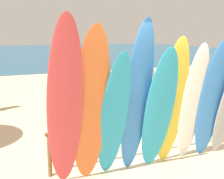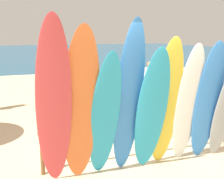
# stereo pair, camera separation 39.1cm
# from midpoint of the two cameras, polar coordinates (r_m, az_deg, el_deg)

# --- Properties ---
(ground) EXTENTS (60.00, 60.00, 0.00)m
(ground) POSITION_cam_midpoint_polar(r_m,az_deg,el_deg) (18.96, -12.25, 3.66)
(ground) COLOR beige
(ocean_water) EXTENTS (60.00, 40.00, 0.02)m
(ocean_water) POSITION_cam_midpoint_polar(r_m,az_deg,el_deg) (37.23, -16.31, 6.99)
(ocean_water) COLOR #235B7F
(ocean_water) RESTS_ON ground
(surfboard_rack) EXTENTS (3.93, 0.07, 0.76)m
(surfboard_rack) POSITION_cam_midpoint_polar(r_m,az_deg,el_deg) (5.58, 8.53, -7.24)
(surfboard_rack) COLOR brown
(surfboard_rack) RESTS_ON ground
(surfboard_red_0) EXTENTS (0.59, 0.88, 2.62)m
(surfboard_red_0) POSITION_cam_midpoint_polar(r_m,az_deg,el_deg) (4.23, -8.65, -3.40)
(surfboard_red_0) COLOR #D13D42
(surfboard_red_0) RESTS_ON ground
(surfboard_orange_1) EXTENTS (0.58, 0.70, 2.49)m
(surfboard_orange_1) POSITION_cam_midpoint_polar(r_m,az_deg,el_deg) (4.38, -3.55, -3.67)
(surfboard_orange_1) COLOR orange
(surfboard_orange_1) RESTS_ON ground
(surfboard_teal_2) EXTENTS (0.52, 0.71, 2.12)m
(surfboard_teal_2) POSITION_cam_midpoint_polar(r_m,az_deg,el_deg) (4.59, 1.07, -5.37)
(surfboard_teal_2) COLOR #289EC6
(surfboard_teal_2) RESTS_ON ground
(surfboard_blue_3) EXTENTS (0.47, 0.67, 2.59)m
(surfboard_blue_3) POSITION_cam_midpoint_polar(r_m,az_deg,el_deg) (4.69, 5.62, -2.11)
(surfboard_blue_3) COLOR #337AD1
(surfboard_blue_3) RESTS_ON ground
(surfboard_teal_4) EXTENTS (0.57, 0.73, 2.16)m
(surfboard_teal_4) POSITION_cam_midpoint_polar(r_m,az_deg,el_deg) (4.87, 9.99, -4.29)
(surfboard_teal_4) COLOR #289EC6
(surfboard_teal_4) RESTS_ON ground
(surfboard_yellow_5) EXTENTS (0.55, 0.52, 2.31)m
(surfboard_yellow_5) POSITION_cam_midpoint_polar(r_m,az_deg,el_deg) (5.17, 12.67, -2.68)
(surfboard_yellow_5) COLOR yellow
(surfboard_yellow_5) RESTS_ON ground
(surfboard_white_6) EXTENTS (0.53, 0.53, 2.20)m
(surfboard_white_6) POSITION_cam_midpoint_polar(r_m,az_deg,el_deg) (5.43, 16.58, -2.82)
(surfboard_white_6) COLOR white
(surfboard_white_6) RESTS_ON ground
(surfboard_blue_7) EXTENTS (0.56, 0.50, 2.23)m
(surfboard_blue_7) POSITION_cam_midpoint_polar(r_m,az_deg,el_deg) (5.62, 20.05, -2.38)
(surfboard_blue_7) COLOR #337AD1
(surfboard_blue_7) RESTS_ON ground
(beachgoer_photographing) EXTENTS (0.53, 0.38, 1.58)m
(beachgoer_photographing) POSITION_cam_midpoint_polar(r_m,az_deg,el_deg) (9.79, -7.23, 2.47)
(beachgoer_photographing) COLOR beige
(beachgoer_photographing) RESTS_ON ground
(beachgoer_by_water) EXTENTS (0.59, 0.37, 1.69)m
(beachgoer_by_water) POSITION_cam_midpoint_polar(r_m,az_deg,el_deg) (8.58, -3.47, 1.75)
(beachgoer_by_water) COLOR beige
(beachgoer_by_water) RESTS_ON ground
(beachgoer_near_rack) EXTENTS (0.53, 0.40, 1.63)m
(beachgoer_near_rack) POSITION_cam_midpoint_polar(r_m,az_deg,el_deg) (10.66, -5.88, 3.35)
(beachgoer_near_rack) COLOR #9E704C
(beachgoer_near_rack) RESTS_ON ground
(beachgoer_midbeach) EXTENTS (0.39, 0.50, 1.49)m
(beachgoer_midbeach) POSITION_cam_midpoint_polar(r_m,az_deg,el_deg) (9.17, 8.54, 1.53)
(beachgoer_midbeach) COLOR #9E704C
(beachgoer_midbeach) RESTS_ON ground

